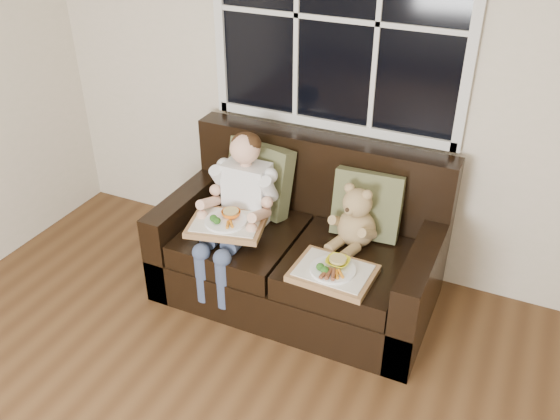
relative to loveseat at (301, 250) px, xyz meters
The scene contains 9 objects.
room_walls 2.40m from the loveseat, 84.53° to the right, with size 4.52×5.02×2.71m.
window_back 1.42m from the loveseat, 90.00° to the left, with size 1.62×0.04×1.37m.
loveseat is the anchor object (origin of this frame).
pillow_left 0.54m from the loveseat, 157.46° to the left, with size 0.49×0.31×0.47m.
pillow_right 0.52m from the loveseat, 23.00° to the left, with size 0.42×0.22×0.42m.
child 0.52m from the loveseat, 161.53° to the right, with size 0.41×0.61×0.93m.
teddy_bear 0.46m from the loveseat, ahead, with size 0.28×0.33×0.41m.
tray_left 0.53m from the loveseat, 143.39° to the right, with size 0.51×0.43×0.10m.
tray_right 0.51m from the loveseat, 45.31° to the right, with size 0.46×0.36×0.10m.
Camera 1 is at (0.98, -0.84, 2.48)m, focal length 38.00 mm.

